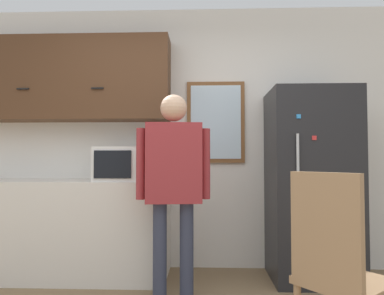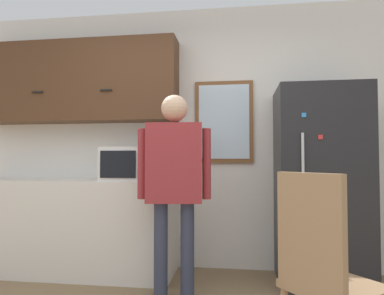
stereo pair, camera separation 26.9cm
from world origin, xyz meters
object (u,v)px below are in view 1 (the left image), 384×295
refrigerator (311,184)px  microwave (123,164)px  person (173,174)px  chair (336,264)px

refrigerator → microwave: bearing=-177.5°
microwave → refrigerator: bearing=2.5°
person → chair: bearing=-50.8°
person → refrigerator: bearing=15.6°
chair → person: bearing=5.9°
person → chair: (0.93, -0.92, -0.43)m
microwave → person: size_ratio=0.29×
microwave → refrigerator: refrigerator is taller
person → chair: 1.38m
person → refrigerator: 1.34m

